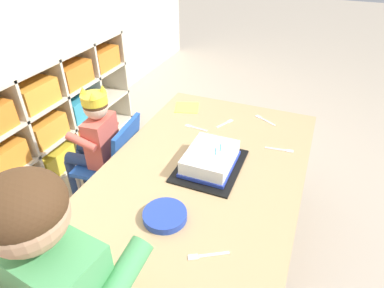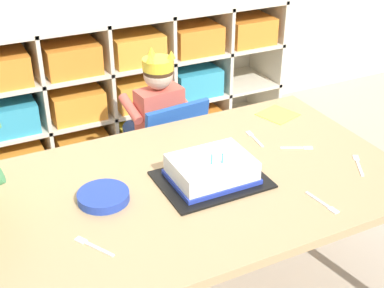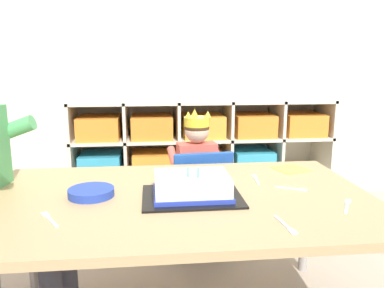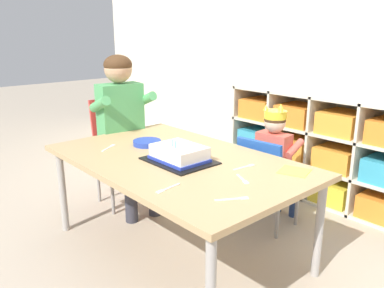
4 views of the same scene
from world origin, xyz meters
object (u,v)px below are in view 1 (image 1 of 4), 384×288
object	(u,v)px
fork_near_cake_tray	(195,128)
fork_scattered_mid_table	(264,120)
birthday_cake_on_tray	(210,160)
activity_table	(202,178)
fork_at_table_front_edge	(281,150)
child_with_crown	(95,137)
classroom_chair_blue	(115,160)
fork_beside_plate_stack	(226,123)
adult_helper_seated	(76,277)
paper_plate_stack	(165,215)
fork_near_child_seat	(206,255)

from	to	relation	value
fork_near_cake_tray	fork_scattered_mid_table	xyz separation A→B (m)	(0.23, -0.34, 0.00)
birthday_cake_on_tray	fork_scattered_mid_table	world-z (taller)	birthday_cake_on_tray
activity_table	fork_at_table_front_edge	world-z (taller)	fork_at_table_front_edge
fork_scattered_mid_table	activity_table	bearing A→B (deg)	-75.22
fork_near_cake_tray	child_with_crown	bearing A→B (deg)	-153.52
child_with_crown	fork_scattered_mid_table	xyz separation A→B (m)	(0.43, -0.88, 0.07)
classroom_chair_blue	fork_beside_plate_stack	xyz separation A→B (m)	(0.30, -0.58, 0.21)
adult_helper_seated	paper_plate_stack	distance (m)	0.41
adult_helper_seated	fork_near_child_seat	size ratio (longest dim) A/B	8.26
activity_table	fork_beside_plate_stack	bearing A→B (deg)	3.34
adult_helper_seated	fork_near_child_seat	distance (m)	0.42
classroom_chair_blue	child_with_crown	distance (m)	0.17
fork_at_table_front_edge	activity_table	bearing A→B (deg)	37.89
paper_plate_stack	activity_table	bearing A→B (deg)	-5.24
activity_table	fork_scattered_mid_table	bearing A→B (deg)	-16.10
fork_near_cake_tray	paper_plate_stack	bearing A→B (deg)	-71.78
activity_table	fork_scattered_mid_table	size ratio (longest dim) A/B	11.05
fork_near_cake_tray	birthday_cake_on_tray	bearing A→B (deg)	-50.47
fork_near_child_seat	fork_beside_plate_stack	world-z (taller)	same
child_with_crown	fork_at_table_front_edge	world-z (taller)	child_with_crown
activity_table	fork_beside_plate_stack	distance (m)	0.46
fork_near_child_seat	paper_plate_stack	bearing A→B (deg)	122.96
fork_beside_plate_stack	birthday_cake_on_tray	bearing A→B (deg)	33.35
fork_near_cake_tray	fork_at_table_front_edge	world-z (taller)	same
child_with_crown	paper_plate_stack	distance (m)	0.83
adult_helper_seated	fork_near_child_seat	world-z (taller)	adult_helper_seated
child_with_crown	fork_beside_plate_stack	world-z (taller)	child_with_crown
child_with_crown	paper_plate_stack	size ratio (longest dim) A/B	4.74
fork_near_child_seat	fork_at_table_front_edge	distance (m)	0.75
child_with_crown	adult_helper_seated	bearing A→B (deg)	28.95
birthday_cake_on_tray	fork_near_cake_tray	bearing A→B (deg)	33.41
classroom_chair_blue	fork_near_child_seat	distance (m)	0.99
child_with_crown	adult_helper_seated	size ratio (longest dim) A/B	0.74
activity_table	fork_near_cake_tray	xyz separation A→B (m)	(0.35, 0.17, 0.04)
child_with_crown	paper_plate_stack	bearing A→B (deg)	49.66
fork_scattered_mid_table	fork_near_child_seat	xyz separation A→B (m)	(-1.00, -0.01, 0.00)
birthday_cake_on_tray	fork_scattered_mid_table	size ratio (longest dim) A/B	2.75
fork_near_child_seat	fork_at_table_front_edge	xyz separation A→B (m)	(0.73, -0.13, 0.00)
fork_near_child_seat	fork_at_table_front_edge	world-z (taller)	same
paper_plate_stack	fork_near_cake_tray	world-z (taller)	paper_plate_stack
child_with_crown	classroom_chair_blue	bearing A→B (deg)	89.46
child_with_crown	fork_near_cake_tray	size ratio (longest dim) A/B	5.92
classroom_chair_blue	adult_helper_seated	size ratio (longest dim) A/B	0.56
classroom_chair_blue	birthday_cake_on_tray	distance (m)	0.68
child_with_crown	fork_near_child_seat	xyz separation A→B (m)	(-0.57, -0.89, 0.07)
activity_table	fork_beside_plate_stack	xyz separation A→B (m)	(0.46, 0.03, 0.04)
fork_near_cake_tray	activity_table	bearing A→B (deg)	-57.36
adult_helper_seated	fork_near_cake_tray	xyz separation A→B (m)	(1.06, 0.06, -0.11)
classroom_chair_blue	paper_plate_stack	bearing A→B (deg)	44.42
fork_at_table_front_edge	child_with_crown	bearing A→B (deg)	1.95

